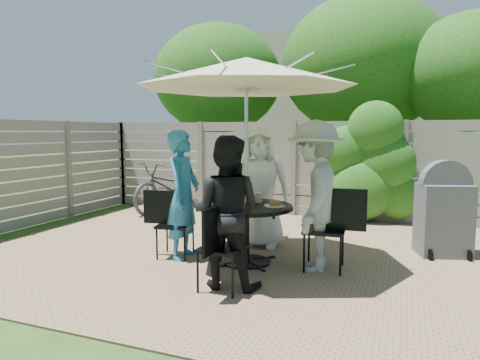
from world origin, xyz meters
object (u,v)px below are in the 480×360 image
at_px(plate_back, 253,199).
at_px(person_left, 183,195).
at_px(person_front, 226,213).
at_px(chair_left, 174,238).
at_px(glass_back, 243,196).
at_px(bicycle, 170,186).
at_px(person_back, 261,187).
at_px(chair_right, 325,246).
at_px(chair_back, 263,226).
at_px(glass_left, 223,200).
at_px(syrup_jug, 243,198).
at_px(plate_front, 238,208).
at_px(person_right, 315,196).
at_px(coffee_cup, 258,198).
at_px(umbrella, 246,73).
at_px(chair_front, 222,265).
at_px(glass_front, 249,203).
at_px(patio_table, 246,223).
at_px(plate_left, 218,202).
at_px(plate_right, 275,204).
at_px(bbq_grill, 444,213).

bearing_deg(plate_back, person_left, -150.83).
bearing_deg(person_front, chair_left, -40.66).
bearing_deg(plate_back, chair_left, -153.75).
xyz_separation_m(plate_back, glass_back, (-0.09, -0.11, 0.05)).
bearing_deg(bicycle, person_back, -25.18).
bearing_deg(chair_right, person_left, 1.30).
distance_m(chair_back, bicycle, 3.25).
bearing_deg(chair_left, glass_left, -13.21).
xyz_separation_m(plate_back, bicycle, (-2.71, 2.46, -0.25)).
distance_m(chair_left, syrup_jug, 1.06).
bearing_deg(chair_left, chair_back, 40.20).
xyz_separation_m(person_back, plate_front, (0.12, -1.18, -0.09)).
xyz_separation_m(person_right, coffee_cup, (-0.75, 0.15, -0.08)).
bearing_deg(person_left, person_front, -135.00).
relative_size(person_back, coffee_cup, 14.27).
distance_m(person_left, chair_right, 1.87).
bearing_deg(umbrella, glass_left, -152.28).
bearing_deg(chair_right, glass_left, 6.19).
bearing_deg(person_right, chair_front, -40.75).
xyz_separation_m(umbrella, bicycle, (-2.75, 2.82, -1.81)).
relative_size(chair_front, bicycle, 0.46).
xyz_separation_m(chair_front, plate_front, (-0.06, 0.60, 0.49)).
bearing_deg(glass_front, coffee_cup, 96.30).
xyz_separation_m(patio_table, person_left, (-0.83, -0.08, 0.31)).
relative_size(chair_left, bicycle, 0.45).
distance_m(plate_left, plate_right, 0.72).
height_order(chair_right, coffee_cup, chair_right).
xyz_separation_m(chair_left, chair_right, (1.92, 0.19, 0.03)).
relative_size(patio_table, chair_right, 1.26).
bearing_deg(glass_front, syrup_jug, 123.76).
distance_m(chair_front, person_right, 1.41).
distance_m(chair_front, chair_right, 1.37).
distance_m(chair_back, glass_left, 1.23).
distance_m(plate_back, plate_right, 0.51).
bearing_deg(chair_left, person_left, -4.31).
xyz_separation_m(plate_back, glass_left, (-0.21, -0.49, 0.05)).
xyz_separation_m(patio_table, plate_left, (-0.36, -0.04, 0.25)).
relative_size(person_front, bicycle, 0.81).
bearing_deg(glass_front, person_back, 101.22).
relative_size(person_front, bbq_grill, 1.26).
relative_size(chair_left, plate_right, 3.39).
bearing_deg(chair_left, patio_table, -4.77).
bearing_deg(chair_front, person_back, 5.99).
bearing_deg(coffee_cup, person_right, -11.05).
bearing_deg(bicycle, coffee_cup, -30.90).
bearing_deg(person_front, plate_back, -90.00).
height_order(chair_back, glass_back, chair_back).
height_order(patio_table, plate_left, plate_left).
bearing_deg(person_front, coffee_cup, -95.44).
distance_m(plate_back, bbq_grill, 2.50).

